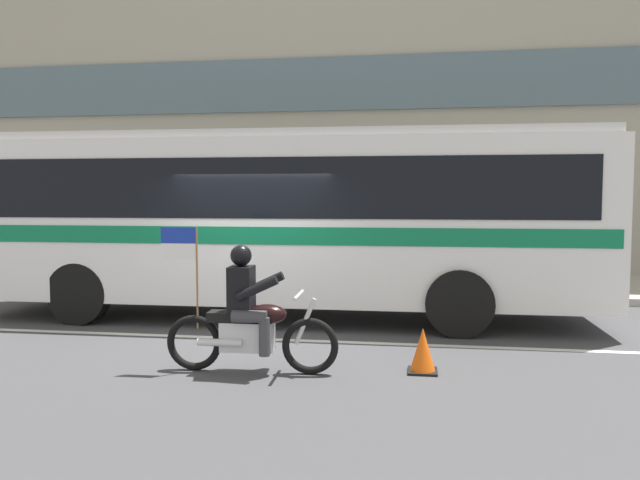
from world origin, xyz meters
The scene contains 8 objects.
ground_plane centered at (0.00, 0.00, 0.00)m, with size 60.00×60.00×0.00m, color #3D3D3F.
sidewalk_curb centered at (0.00, 5.10, 0.07)m, with size 28.00×3.80×0.15m, color #A39E93.
lane_center_stripe centered at (0.00, -0.60, 0.00)m, with size 26.60×0.14×0.01m, color silver.
office_building_facade centered at (0.00, 7.39, 7.31)m, with size 28.00×0.89×14.59m.
transit_bus centered at (0.30, 1.19, 1.88)m, with size 10.72×2.72×3.22m.
motorcycle_with_rider centered at (0.58, -2.32, 0.67)m, with size 2.20×0.64×1.78m.
fire_hydrant centered at (-2.86, 4.04, 0.52)m, with size 0.22×0.30×0.75m.
traffic_cone centered at (2.68, -2.00, 0.26)m, with size 0.36×0.36×0.55m.
Camera 1 is at (2.60, -9.60, 2.16)m, focal length 34.99 mm.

